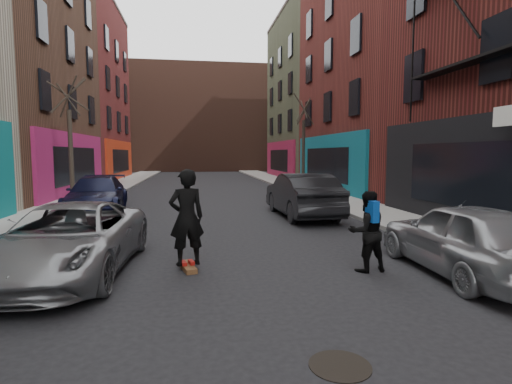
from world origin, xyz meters
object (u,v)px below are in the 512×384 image
object	(u,v)px
tree_right_far	(304,135)
parked_right_far	(466,238)
tree_left_far	(70,131)
skateboard	(187,267)
skateboarder	(187,217)
parked_left_far	(69,239)
manhole	(340,366)
parked_left_end	(97,195)
parked_right_end	(302,195)
pedestrian	(367,231)

from	to	relation	value
tree_right_far	parked_right_far	xyz separation A→B (m)	(-1.76, -18.09, -2.80)
tree_left_far	tree_right_far	distance (m)	13.78
tree_left_far	skateboard	xyz separation A→B (m)	(5.29, -10.89, -3.33)
tree_left_far	skateboarder	xyz separation A→B (m)	(5.29, -10.89, -2.30)
skateboard	tree_left_far	bearing A→B (deg)	101.76
tree_right_far	parked_left_far	distance (m)	19.48
tree_right_far	manhole	size ratio (longest dim) A/B	9.71
parked_left_end	parked_right_end	xyz separation A→B (m)	(7.82, -2.15, 0.09)
pedestrian	manhole	world-z (taller)	pedestrian
parked_left_far	parked_left_end	xyz separation A→B (m)	(-1.40, 8.40, 0.04)
parked_left_far	parked_right_end	distance (m)	8.96
parked_right_far	skateboard	bearing A→B (deg)	-10.67
pedestrian	skateboarder	bearing A→B (deg)	-17.01
parked_left_far	parked_right_far	world-z (taller)	parked_right_far
tree_right_far	parked_left_end	size ratio (longest dim) A/B	1.36
skateboarder	manhole	size ratio (longest dim) A/B	2.80
parked_right_far	pedestrian	world-z (taller)	pedestrian
tree_right_far	manhole	bearing A→B (deg)	-104.39
parked_left_far	manhole	xyz separation A→B (m)	(4.03, -4.12, -0.68)
tree_right_far	skateboarder	size ratio (longest dim) A/B	3.47
parked_right_end	pedestrian	size ratio (longest dim) A/B	3.06
parked_left_far	pedestrian	world-z (taller)	pedestrian
parked_right_far	parked_right_end	xyz separation A→B (m)	(-1.22, 7.51, 0.09)
tree_right_far	pedestrian	world-z (taller)	tree_right_far
parked_left_far	parked_right_end	xyz separation A→B (m)	(6.42, 6.24, 0.13)
parked_right_end	tree_right_far	bearing A→B (deg)	-107.32
manhole	parked_right_far	bearing A→B (deg)	38.25
skateboarder	pedestrian	xyz separation A→B (m)	(3.56, -0.67, -0.26)
tree_left_far	manhole	bearing A→B (deg)	-64.80
parked_left_far	parked_right_far	xyz separation A→B (m)	(7.64, -1.27, 0.04)
skateboard	pedestrian	xyz separation A→B (m)	(3.56, -0.67, 0.77)
parked_left_end	manhole	distance (m)	13.66
tree_left_far	skateboard	distance (m)	12.55
tree_left_far	parked_left_far	distance (m)	11.55
parked_left_far	tree_left_far	bearing A→B (deg)	108.94
tree_right_far	pedestrian	xyz separation A→B (m)	(-3.56, -17.56, -2.71)
tree_right_far	skateboard	size ratio (longest dim) A/B	8.50
parked_left_end	skateboarder	distance (m)	9.24
tree_left_far	manhole	xyz separation A→B (m)	(7.03, -14.94, -3.37)
parked_right_end	skateboard	bearing A→B (deg)	55.22
parked_right_end	parked_left_far	bearing A→B (deg)	42.63
tree_left_far	parked_right_end	bearing A→B (deg)	-25.90
tree_right_far	parked_right_end	size ratio (longest dim) A/B	1.37
parked_left_end	pedestrian	bearing A→B (deg)	-55.64
parked_left_end	parked_right_far	world-z (taller)	parked_right_far
tree_right_far	manhole	xyz separation A→B (m)	(-5.37, -20.94, -3.52)
skateboarder	parked_right_end	bearing A→B (deg)	-137.34
tree_right_far	skateboarder	distance (m)	18.49
parked_left_far	skateboard	bearing A→B (deg)	1.65
tree_left_far	parked_left_far	world-z (taller)	tree_left_far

